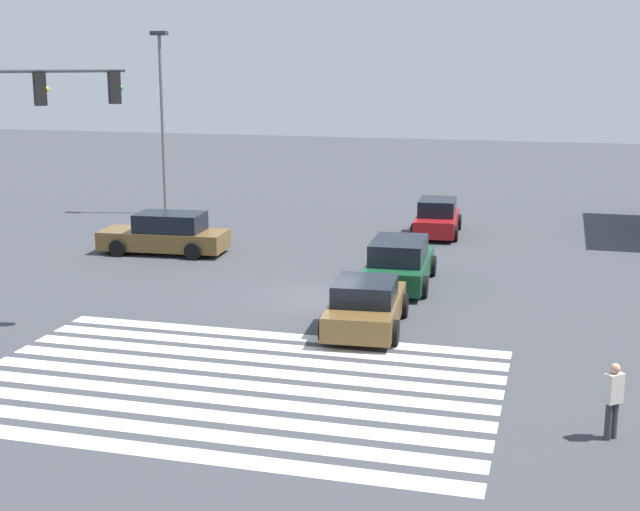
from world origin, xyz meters
The scene contains 8 objects.
ground_plane centered at (0.00, 0.00, 0.00)m, with size 115.04×115.04×0.00m, color #3D3F44.
crosswalk_markings centered at (0.00, -7.98, 0.00)m, with size 12.47×8.20×0.01m.
car_0 centered at (2.13, -2.93, 0.68)m, with size 2.37×4.49×1.46m.
car_1 centered at (2.15, 2.20, 0.76)m, with size 2.35×4.90×1.61m.
car_2 centered at (-7.54, 4.80, 0.74)m, with size 5.01×2.36×1.59m.
car_3 centered at (2.14, 11.32, 0.72)m, with size 2.15×4.43×1.56m.
pedestrian centered at (8.44, -8.86, 0.88)m, with size 0.41×0.41×1.59m.
street_light_pole_a centered at (-11.45, 13.19, 5.16)m, with size 0.80×0.36×8.70m.
Camera 1 is at (7.20, -26.42, 7.45)m, focal length 50.00 mm.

